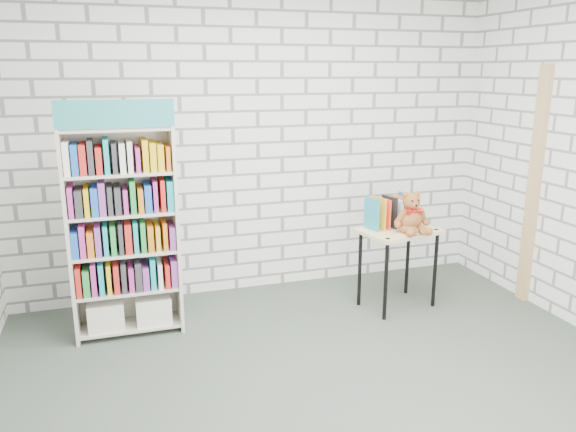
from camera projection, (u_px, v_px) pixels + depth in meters
name	position (u px, v px, depth m)	size (l,w,h in m)	color
ground	(338.00, 394.00, 3.66)	(4.50, 4.50, 0.00)	#3B453B
room_shell	(345.00, 117.00, 3.21)	(4.52, 4.02, 2.81)	silver
bookshelf	(124.00, 231.00, 4.33)	(0.82, 0.32, 1.85)	beige
display_table	(399.00, 240.00, 4.89)	(0.74, 0.59, 0.71)	#DAC183
table_books	(392.00, 211.00, 4.92)	(0.49, 0.30, 0.27)	teal
teddy_bear	(412.00, 216.00, 4.76)	(0.32, 0.30, 0.35)	brown
door_trim	(534.00, 187.00, 4.92)	(0.05, 0.12, 2.10)	tan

